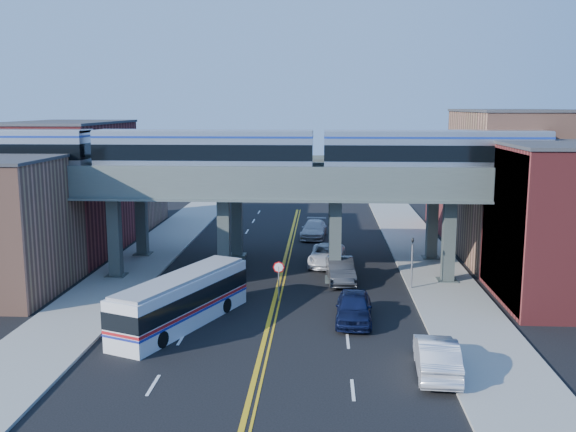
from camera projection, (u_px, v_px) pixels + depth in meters
name	position (u px, v px, depth m)	size (l,w,h in m)	color
ground	(270.00, 316.00, 38.56)	(120.00, 120.00, 0.00)	black
sidewalk_west	(131.00, 270.00, 49.01)	(5.00, 70.00, 0.16)	gray
sidewalk_east	(435.00, 274.00, 47.77)	(5.00, 70.00, 0.16)	gray
building_west_b	(68.00, 189.00, 54.38)	(8.00, 14.00, 11.00)	maroon
building_west_c	(118.00, 187.00, 67.43)	(8.00, 10.00, 8.00)	#99654F
building_east_a	(566.00, 225.00, 40.65)	(8.00, 10.00, 10.00)	maroon
building_east_b	(512.00, 186.00, 52.29)	(8.00, 14.00, 12.00)	#99654F
building_east_c	(474.00, 185.00, 65.34)	(8.00, 10.00, 9.00)	maroon
mural_panel	(502.00, 228.00, 40.91)	(0.10, 9.50, 9.50)	#226993
elevated_viaduct_near	(279.00, 192.00, 45.34)	(52.00, 3.60, 7.40)	#3B4441
elevated_viaduct_far	(285.00, 180.00, 52.23)	(52.00, 3.60, 7.40)	#3B4441
transit_train	(205.00, 152.00, 45.15)	(47.31, 2.97, 3.46)	black
stop_sign	(279.00, 275.00, 41.20)	(0.76, 0.09, 2.63)	slate
traffic_signal	(412.00, 257.00, 43.58)	(0.15, 0.18, 4.10)	slate
transit_bus	(182.00, 301.00, 36.75)	(6.34, 10.85, 2.77)	silver
car_lane_a	(354.00, 307.00, 37.36)	(2.07, 5.15, 1.76)	#0E1434
car_lane_b	(340.00, 270.00, 45.86)	(1.82, 5.21, 1.72)	#2B2B2D
car_lane_c	(327.00, 255.00, 50.82)	(2.64, 5.72, 1.59)	white
car_lane_d	(314.00, 229.00, 61.41)	(2.23, 5.49, 1.59)	#B3B2B7
car_parked_curb	(437.00, 356.00, 30.08)	(1.86, 5.32, 1.75)	silver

